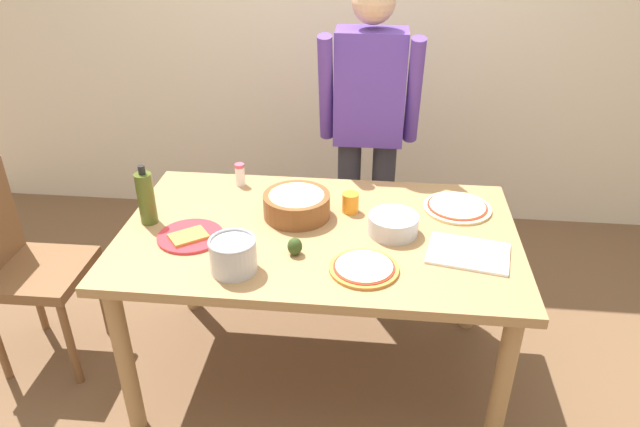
# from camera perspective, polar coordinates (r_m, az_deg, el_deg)

# --- Properties ---
(ground) EXTENTS (8.00, 8.00, 0.00)m
(ground) POSITION_cam_1_polar(r_m,az_deg,el_deg) (2.85, -0.11, -14.84)
(ground) COLOR brown
(wall_back) EXTENTS (5.60, 0.10, 2.60)m
(wall_back) POSITION_cam_1_polar(r_m,az_deg,el_deg) (3.70, 2.66, 18.63)
(wall_back) COLOR beige
(wall_back) RESTS_ON ground
(dining_table) EXTENTS (1.60, 0.96, 0.76)m
(dining_table) POSITION_cam_1_polar(r_m,az_deg,el_deg) (2.43, -0.12, -3.47)
(dining_table) COLOR #A37A4C
(dining_table) RESTS_ON ground
(person_cook) EXTENTS (0.49, 0.25, 1.62)m
(person_cook) POSITION_cam_1_polar(r_m,az_deg,el_deg) (2.98, 4.71, 8.66)
(person_cook) COLOR #2D2D38
(person_cook) RESTS_ON ground
(chair_wooden_left) EXTENTS (0.41, 0.41, 0.95)m
(chair_wooden_left) POSITION_cam_1_polar(r_m,az_deg,el_deg) (2.92, -27.03, -3.98)
(chair_wooden_left) COLOR brown
(chair_wooden_left) RESTS_ON ground
(pizza_raw_on_board) EXTENTS (0.29, 0.29, 0.02)m
(pizza_raw_on_board) POSITION_cam_1_polar(r_m,az_deg,el_deg) (2.60, 13.15, 0.60)
(pizza_raw_on_board) COLOR beige
(pizza_raw_on_board) RESTS_ON dining_table
(pizza_cooked_on_tray) EXTENTS (0.26, 0.26, 0.02)m
(pizza_cooked_on_tray) POSITION_cam_1_polar(r_m,az_deg,el_deg) (2.15, 4.29, -5.28)
(pizza_cooked_on_tray) COLOR #C67A33
(pizza_cooked_on_tray) RESTS_ON dining_table
(plate_with_slice) EXTENTS (0.26, 0.26, 0.02)m
(plate_with_slice) POSITION_cam_1_polar(r_m,az_deg,el_deg) (2.39, -12.48, -2.16)
(plate_with_slice) COLOR red
(plate_with_slice) RESTS_ON dining_table
(popcorn_bowl) EXTENTS (0.28, 0.28, 0.11)m
(popcorn_bowl) POSITION_cam_1_polar(r_m,az_deg,el_deg) (2.46, -2.28, 1.04)
(popcorn_bowl) COLOR brown
(popcorn_bowl) RESTS_ON dining_table
(mixing_bowl_steel) EXTENTS (0.20, 0.20, 0.08)m
(mixing_bowl_steel) POSITION_cam_1_polar(r_m,az_deg,el_deg) (2.36, 7.10, -1.06)
(mixing_bowl_steel) COLOR #B7B7BC
(mixing_bowl_steel) RESTS_ON dining_table
(olive_oil_bottle) EXTENTS (0.07, 0.07, 0.26)m
(olive_oil_bottle) POSITION_cam_1_polar(r_m,az_deg,el_deg) (2.49, -16.49, 1.47)
(olive_oil_bottle) COLOR #47561E
(olive_oil_bottle) RESTS_ON dining_table
(steel_pot) EXTENTS (0.17, 0.17, 0.13)m
(steel_pot) POSITION_cam_1_polar(r_m,az_deg,el_deg) (2.13, -8.41, -3.99)
(steel_pot) COLOR #B7B7BC
(steel_pot) RESTS_ON dining_table
(cup_orange) EXTENTS (0.07, 0.07, 0.08)m
(cup_orange) POSITION_cam_1_polar(r_m,az_deg,el_deg) (2.50, 2.96, 1.06)
(cup_orange) COLOR orange
(cup_orange) RESTS_ON dining_table
(salt_shaker) EXTENTS (0.04, 0.04, 0.11)m
(salt_shaker) POSITION_cam_1_polar(r_m,az_deg,el_deg) (2.75, -7.75, 3.76)
(salt_shaker) COLOR white
(salt_shaker) RESTS_ON dining_table
(cutting_board_white) EXTENTS (0.34, 0.28, 0.01)m
(cutting_board_white) POSITION_cam_1_polar(r_m,az_deg,el_deg) (2.30, 14.18, -3.76)
(cutting_board_white) COLOR white
(cutting_board_white) RESTS_ON dining_table
(avocado) EXTENTS (0.06, 0.06, 0.07)m
(avocado) POSITION_cam_1_polar(r_m,az_deg,el_deg) (2.22, -2.45, -3.20)
(avocado) COLOR #2D4219
(avocado) RESTS_ON dining_table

